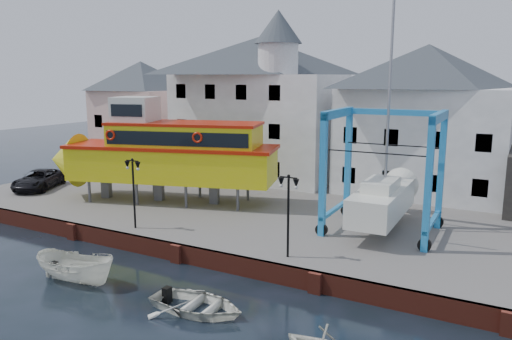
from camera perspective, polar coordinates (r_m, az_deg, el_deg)
The scene contains 13 objects.
ground at distance 27.68m, azimuth -8.98°, elevation -10.36°, with size 140.00×140.00×0.00m, color black.
hardstanding at distance 36.39m, azimuth 1.66°, elevation -4.25°, with size 44.00×22.00×1.00m, color slate.
quay_wall at distance 27.58m, azimuth -8.88°, elevation -9.33°, with size 44.00×0.47×1.00m.
building_pink at distance 51.36m, azimuth -12.84°, elevation 6.27°, with size 8.00×7.00×10.30m.
building_white_main at distance 44.04m, azimuth 0.46°, elevation 7.39°, with size 14.00×8.30×14.00m.
building_white_right at distance 40.05m, azimuth 18.72°, elevation 5.43°, with size 12.00×8.00×11.20m.
lamp_post_left at distance 29.92m, azimuth -13.88°, elevation -0.62°, with size 1.12×0.32×4.20m.
lamp_post_right at distance 24.39m, azimuth 3.73°, elevation -2.87°, with size 1.12×0.32×4.20m.
tour_boat at distance 36.26m, azimuth -11.12°, elevation 1.97°, with size 17.53×8.68×7.44m.
travel_lift at distance 30.23m, azimuth 14.62°, elevation -2.34°, with size 6.39×8.96×13.46m.
van at distance 43.48m, azimuth -23.56°, elevation -0.99°, with size 2.47×5.36×1.49m, color black.
motorboat_a at distance 26.34m, azimuth -19.78°, elevation -12.01°, with size 1.67×4.44×1.72m, color white.
motorboat_b at distance 22.26m, azimuth -6.75°, elevation -15.76°, with size 3.07×4.29×0.89m, color white.
Camera 1 is at (16.02, -20.29, 9.89)m, focal length 35.00 mm.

